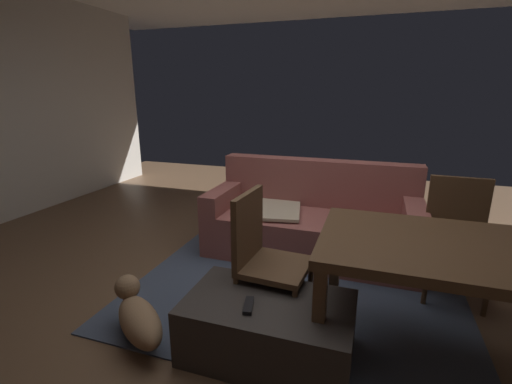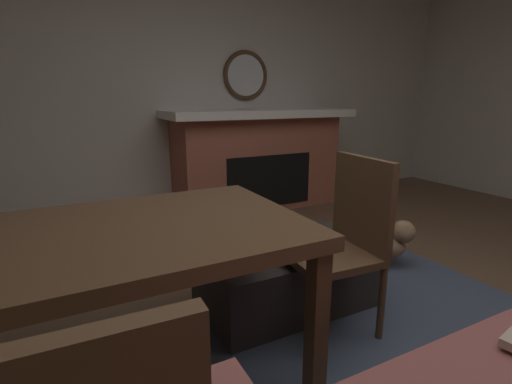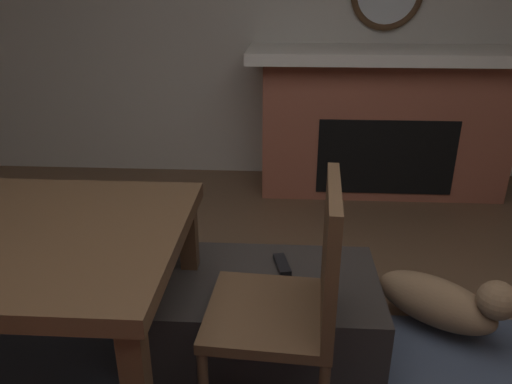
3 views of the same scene
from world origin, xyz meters
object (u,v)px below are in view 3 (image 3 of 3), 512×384
Objects in this scene: fireplace at (382,121)px; dining_chair_west at (295,293)px; ottoman_coffee_table at (260,315)px; tv_remote at (282,264)px; small_dog at (443,301)px.

fireplace reaches higher than dining_chair_west.
dining_chair_west is at bearing 113.62° from ottoman_coffee_table.
tv_remote is at bearing -83.33° from dining_chair_west.
tv_remote is at bearing -132.30° from ottoman_coffee_table.
tv_remote is at bearing 4.09° from small_dog.
dining_chair_west reaches higher than small_dog.
fireplace is 1.85m from small_dog.
fireplace reaches higher than small_dog.
tv_remote reaches higher than ottoman_coffee_table.
fireplace is 2.17m from ottoman_coffee_table.
small_dog is at bearing 171.25° from tv_remote.
small_dog is (-0.69, -0.47, -0.34)m from dining_chair_west.
dining_chair_west is at bearing 83.83° from tv_remote.
small_dog is (-0.83, -0.15, -0.00)m from ottoman_coffee_table.
tv_remote is 0.28× the size of small_dog.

